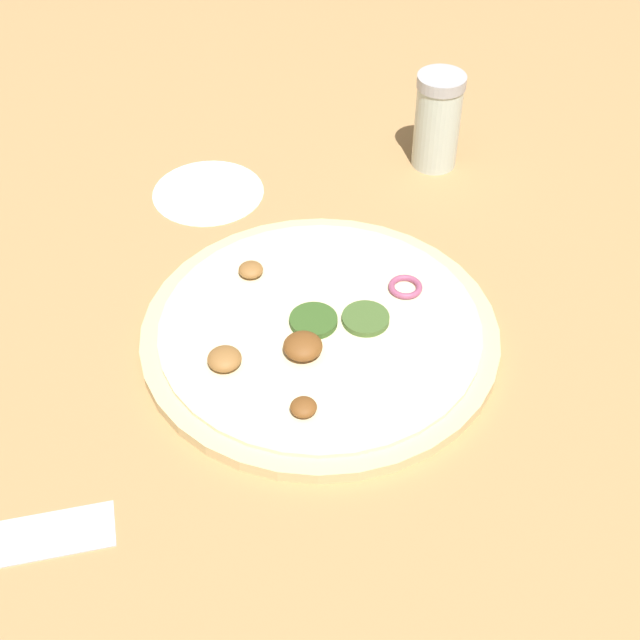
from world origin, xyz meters
name	(u,v)px	position (x,y,z in m)	size (l,w,h in m)	color
ground_plane	(320,337)	(0.00, 0.00, 0.00)	(3.00, 3.00, 0.00)	tan
pizza	(319,332)	(0.00, 0.00, 0.01)	(0.30, 0.30, 0.03)	beige
spice_jar	(437,120)	(-0.01, -0.29, 0.05)	(0.05, 0.05, 0.10)	silver
flour_patch	(208,192)	(0.19, -0.15, 0.00)	(0.11, 0.11, 0.00)	white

